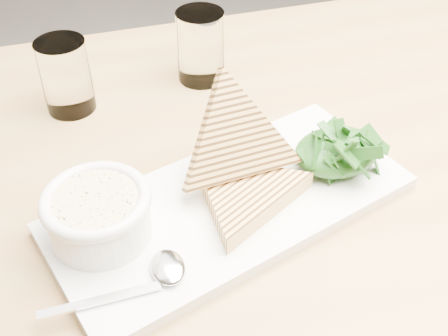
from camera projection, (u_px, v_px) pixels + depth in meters
name	position (u px, v px, depth m)	size (l,w,h in m)	color
table_top	(218.00, 183.00, 0.73)	(1.25, 0.83, 0.04)	olive
table_leg_br	(369.00, 142.00, 1.42)	(0.06, 0.06, 0.73)	olive
platter	(231.00, 205.00, 0.66)	(0.42, 0.19, 0.02)	white
soup_bowl	(100.00, 219.00, 0.61)	(0.11, 0.11, 0.04)	white
soup	(96.00, 201.00, 0.59)	(0.09, 0.09, 0.01)	#D9BB87
bowl_rim	(96.00, 200.00, 0.59)	(0.12, 0.12, 0.01)	white
sandwich_flat	(244.00, 194.00, 0.65)	(0.17, 0.17, 0.02)	tan
sandwich_lean	(236.00, 141.00, 0.65)	(0.17, 0.17, 0.09)	tan
salad_base	(337.00, 152.00, 0.69)	(0.11, 0.09, 0.04)	#103F0F
arugula_pile	(337.00, 148.00, 0.69)	(0.11, 0.10, 0.05)	#245019
spoon_bowl	(168.00, 267.00, 0.58)	(0.04, 0.05, 0.01)	silver
spoon_handle	(100.00, 300.00, 0.55)	(0.12, 0.01, 0.00)	silver
glass_near	(66.00, 76.00, 0.79)	(0.07, 0.07, 0.11)	white
glass_far	(201.00, 47.00, 0.85)	(0.07, 0.07, 0.11)	white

